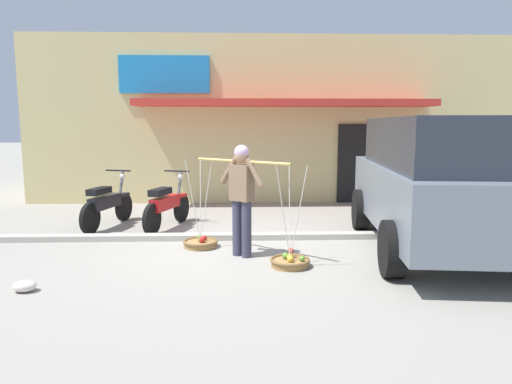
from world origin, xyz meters
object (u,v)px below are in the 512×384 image
at_px(fruit_basket_right_side, 290,261).
at_px(plastic_litter_bag, 25,286).
at_px(parked_truck, 437,180).
at_px(fruit_vendor, 242,193).
at_px(fruit_basket_left_side, 201,242).
at_px(motorcycle_second_in_row, 167,205).
at_px(motorcycle_nearest_shop, 107,204).

bearing_deg(fruit_basket_right_side, plastic_litter_bag, -164.87).
xyz_separation_m(fruit_basket_right_side, parked_truck, (2.39, 0.79, 1.05)).
bearing_deg(fruit_vendor, plastic_litter_bag, -151.12).
bearing_deg(fruit_vendor, fruit_basket_left_side, 140.32).
bearing_deg(motorcycle_second_in_row, motorcycle_nearest_shop, 173.20).
bearing_deg(fruit_basket_right_side, motorcycle_second_in_row, 129.57).
bearing_deg(fruit_vendor, motorcycle_second_in_row, 125.67).
xyz_separation_m(fruit_basket_left_side, motorcycle_nearest_shop, (-1.94, 1.58, 0.38)).
height_order(motorcycle_second_in_row, parked_truck, parked_truck).
height_order(motorcycle_second_in_row, plastic_litter_bag, motorcycle_second_in_row).
height_order(motorcycle_nearest_shop, motorcycle_second_in_row, same).
xyz_separation_m(motorcycle_nearest_shop, motorcycle_second_in_row, (1.18, -0.14, 0.00)).
relative_size(fruit_basket_left_side, motorcycle_second_in_row, 0.83).
distance_m(fruit_vendor, plastic_litter_bag, 3.14).
relative_size(fruit_basket_left_side, fruit_basket_right_side, 1.00).
relative_size(fruit_vendor, plastic_litter_bag, 6.05).
bearing_deg(motorcycle_nearest_shop, fruit_basket_right_side, -39.32).
relative_size(motorcycle_second_in_row, plastic_litter_bag, 6.26).
relative_size(fruit_basket_right_side, plastic_litter_bag, 5.18).
relative_size(parked_truck, plastic_litter_bag, 17.78).
xyz_separation_m(fruit_basket_left_side, fruit_basket_right_side, (1.35, -1.12, 0.00)).
bearing_deg(plastic_litter_bag, parked_truck, 16.49).
bearing_deg(motorcycle_nearest_shop, plastic_litter_bag, -90.27).
bearing_deg(parked_truck, fruit_basket_left_side, 175.07).
distance_m(fruit_basket_left_side, fruit_basket_right_side, 1.75).
xyz_separation_m(fruit_basket_right_side, motorcycle_second_in_row, (-2.11, 2.55, 0.37)).
height_order(fruit_basket_left_side, plastic_litter_bag, fruit_basket_left_side).
height_order(fruit_vendor, motorcycle_second_in_row, fruit_vendor).
bearing_deg(motorcycle_nearest_shop, fruit_vendor, -39.29).
height_order(fruit_basket_right_side, parked_truck, parked_truck).
relative_size(fruit_basket_left_side, plastic_litter_bag, 5.18).
bearing_deg(parked_truck, motorcycle_second_in_row, 158.67).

